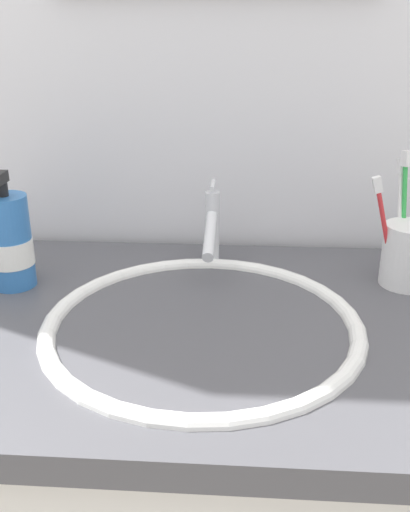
# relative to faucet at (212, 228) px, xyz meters

# --- Properties ---
(tiled_wall_back) EXTENTS (2.12, 0.04, 2.40)m
(tiled_wall_back) POSITION_rel_faucet_xyz_m (-0.00, 0.14, 0.23)
(tiled_wall_back) COLOR silver
(tiled_wall_back) RESTS_ON ground
(sink_basin) EXTENTS (0.44, 0.44, 0.10)m
(sink_basin) POSITION_rel_faucet_xyz_m (0.00, -0.21, -0.10)
(sink_basin) COLOR white
(sink_basin) RESTS_ON vanity_counter
(faucet) EXTENTS (0.02, 0.16, 0.13)m
(faucet) POSITION_rel_faucet_xyz_m (0.00, 0.00, 0.00)
(faucet) COLOR silver
(faucet) RESTS_ON sink_basin
(toothbrush_cup) EXTENTS (0.08, 0.08, 0.10)m
(toothbrush_cup) POSITION_rel_faucet_xyz_m (0.31, -0.05, -0.02)
(toothbrush_cup) COLOR white
(toothbrush_cup) RESTS_ON vanity_counter
(toothbrush_white) EXTENTS (0.02, 0.05, 0.18)m
(toothbrush_white) POSITION_rel_faucet_xyz_m (0.29, -0.01, 0.04)
(toothbrush_white) COLOR white
(toothbrush_white) RESTS_ON toothbrush_cup
(toothbrush_green) EXTENTS (0.02, 0.04, 0.20)m
(toothbrush_green) POSITION_rel_faucet_xyz_m (0.30, -0.01, 0.05)
(toothbrush_green) COLOR green
(toothbrush_green) RESTS_ON toothbrush_cup
(toothbrush_red) EXTENTS (0.06, 0.01, 0.17)m
(toothbrush_red) POSITION_rel_faucet_xyz_m (0.26, -0.06, 0.03)
(toothbrush_red) COLOR red
(toothbrush_red) RESTS_ON toothbrush_cup
(soap_dispenser) EXTENTS (0.07, 0.07, 0.18)m
(soap_dispenser) POSITION_rel_faucet_xyz_m (-0.30, -0.10, 0.00)
(soap_dispenser) COLOR #3372BF
(soap_dispenser) RESTS_ON vanity_counter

